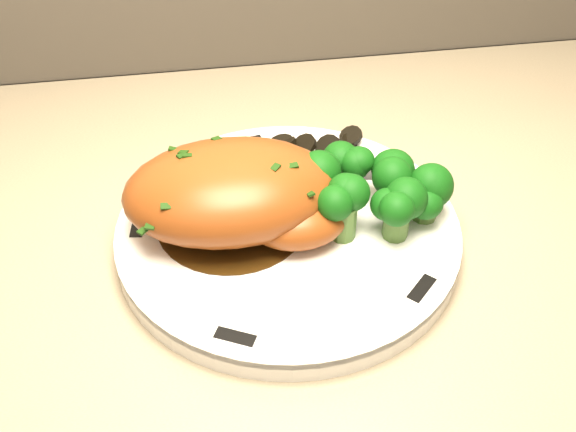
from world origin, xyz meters
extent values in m
cube|color=gray|center=(0.11, 1.67, 0.79)|extent=(1.86, 0.61, 0.03)
cube|color=#4C443A|center=(0.11, 1.99, 0.86)|extent=(1.86, 0.02, 0.12)
cylinder|color=white|center=(0.26, 1.69, 0.81)|extent=(0.36, 0.36, 0.02)
cube|color=black|center=(0.24, 1.81, 0.82)|extent=(0.03, 0.01, 0.00)
cube|color=black|center=(0.14, 1.70, 0.82)|extent=(0.01, 0.03, 0.00)
cube|color=black|center=(0.21, 1.58, 0.82)|extent=(0.03, 0.02, 0.00)
cube|color=black|center=(0.35, 1.60, 0.82)|extent=(0.03, 0.03, 0.00)
cube|color=black|center=(0.37, 1.74, 0.82)|extent=(0.02, 0.03, 0.00)
cylinder|color=#311D08|center=(0.22, 1.70, 0.82)|extent=(0.12, 0.12, 0.00)
ellipsoid|color=#96471A|center=(0.22, 1.70, 0.85)|extent=(0.17, 0.12, 0.07)
ellipsoid|color=#96471A|center=(0.27, 1.67, 0.84)|extent=(0.08, 0.06, 0.04)
cube|color=#16350B|center=(0.17, 1.70, 0.88)|extent=(0.01, 0.01, 0.00)
cube|color=#16350B|center=(0.19, 1.70, 0.88)|extent=(0.01, 0.01, 0.00)
cube|color=#16350B|center=(0.21, 1.70, 0.89)|extent=(0.01, 0.01, 0.00)
cube|color=#16350B|center=(0.23, 1.70, 0.89)|extent=(0.01, 0.01, 0.00)
cube|color=#16350B|center=(0.25, 1.70, 0.88)|extent=(0.01, 0.01, 0.00)
cube|color=#16350B|center=(0.27, 1.70, 0.88)|extent=(0.01, 0.01, 0.00)
cylinder|color=black|center=(0.33, 1.76, 0.82)|extent=(0.02, 0.02, 0.01)
cylinder|color=black|center=(0.33, 1.77, 0.83)|extent=(0.02, 0.02, 0.01)
cylinder|color=black|center=(0.32, 1.78, 0.83)|extent=(0.02, 0.02, 0.01)
cylinder|color=black|center=(0.30, 1.78, 0.82)|extent=(0.02, 0.02, 0.01)
cylinder|color=black|center=(0.29, 1.78, 0.83)|extent=(0.02, 0.02, 0.01)
cylinder|color=black|center=(0.27, 1.78, 0.83)|extent=(0.03, 0.03, 0.02)
cylinder|color=black|center=(0.26, 1.77, 0.82)|extent=(0.03, 0.03, 0.01)
cylinder|color=black|center=(0.26, 1.76, 0.83)|extent=(0.02, 0.02, 0.00)
cylinder|color=black|center=(0.26, 1.75, 0.83)|extent=(0.03, 0.03, 0.01)
cylinder|color=black|center=(0.27, 1.74, 0.82)|extent=(0.03, 0.03, 0.02)
cylinder|color=black|center=(0.29, 1.74, 0.83)|extent=(0.03, 0.03, 0.01)
cylinder|color=black|center=(0.30, 1.74, 0.83)|extent=(0.03, 0.03, 0.02)
cylinder|color=black|center=(0.32, 1.74, 0.82)|extent=(0.04, 0.04, 0.01)
cylinder|color=black|center=(0.33, 1.75, 0.83)|extent=(0.04, 0.04, 0.01)
cylinder|color=#4B712F|center=(0.29, 1.71, 0.83)|extent=(0.02, 0.02, 0.03)
sphere|color=#083509|center=(0.29, 1.71, 0.85)|extent=(0.03, 0.03, 0.03)
cylinder|color=#4B712F|center=(0.32, 1.72, 0.83)|extent=(0.02, 0.02, 0.03)
sphere|color=#083509|center=(0.32, 1.72, 0.85)|extent=(0.03, 0.03, 0.03)
cylinder|color=#4B712F|center=(0.36, 1.70, 0.83)|extent=(0.02, 0.02, 0.03)
sphere|color=#083509|center=(0.36, 1.70, 0.85)|extent=(0.03, 0.03, 0.03)
cylinder|color=#4B712F|center=(0.30, 1.67, 0.83)|extent=(0.02, 0.02, 0.03)
sphere|color=#083509|center=(0.30, 1.67, 0.85)|extent=(0.03, 0.03, 0.03)
cylinder|color=#4B712F|center=(0.35, 1.66, 0.83)|extent=(0.02, 0.02, 0.03)
sphere|color=#083509|center=(0.35, 1.66, 0.85)|extent=(0.03, 0.03, 0.03)
cylinder|color=#4B712F|center=(0.38, 1.68, 0.83)|extent=(0.02, 0.02, 0.03)
sphere|color=#083509|center=(0.38, 1.68, 0.85)|extent=(0.03, 0.03, 0.03)
camera|label=1|loc=(0.20, 1.26, 1.21)|focal=45.00mm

